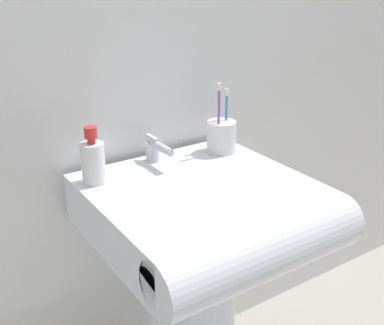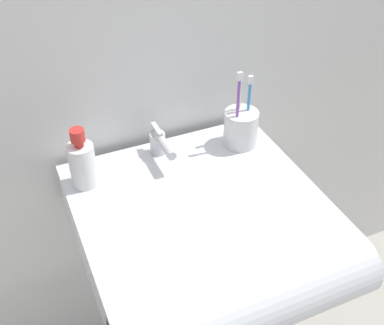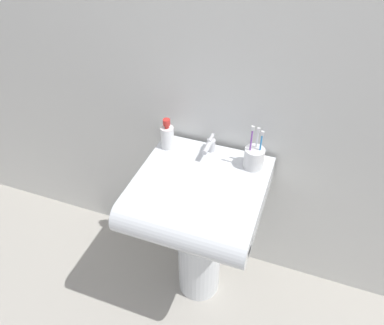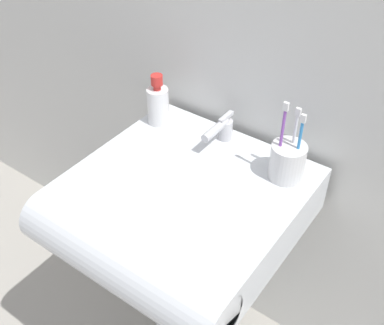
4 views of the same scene
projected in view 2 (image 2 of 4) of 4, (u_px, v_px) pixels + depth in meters
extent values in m
cylinder|color=white|center=(197.00, 318.00, 1.33)|extent=(0.21, 0.21, 0.63)
cube|color=white|center=(198.00, 221.00, 1.09)|extent=(0.53, 0.48, 0.13)
cylinder|color=white|center=(250.00, 303.00, 0.92)|extent=(0.53, 0.13, 0.13)
cylinder|color=silver|center=(158.00, 143.00, 1.17)|extent=(0.04, 0.04, 0.06)
cylinder|color=silver|center=(164.00, 145.00, 1.12)|extent=(0.02, 0.10, 0.02)
cube|color=silver|center=(157.00, 130.00, 1.14)|extent=(0.01, 0.06, 0.01)
cylinder|color=white|center=(241.00, 128.00, 1.19)|extent=(0.08, 0.08, 0.09)
cylinder|color=purple|center=(237.00, 113.00, 1.14)|extent=(0.01, 0.01, 0.17)
cube|color=white|center=(240.00, 76.00, 1.08)|extent=(0.01, 0.01, 0.02)
cylinder|color=#338CD8|center=(248.00, 110.00, 1.17)|extent=(0.01, 0.01, 0.15)
cube|color=white|center=(251.00, 80.00, 1.12)|extent=(0.01, 0.01, 0.02)
cylinder|color=white|center=(239.00, 109.00, 1.17)|extent=(0.01, 0.01, 0.15)
cube|color=white|center=(241.00, 78.00, 1.12)|extent=(0.01, 0.01, 0.02)
cylinder|color=white|center=(83.00, 165.00, 1.06)|extent=(0.06, 0.06, 0.10)
cylinder|color=red|center=(79.00, 143.00, 1.02)|extent=(0.02, 0.02, 0.01)
cylinder|color=red|center=(77.00, 135.00, 1.01)|extent=(0.03, 0.03, 0.03)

